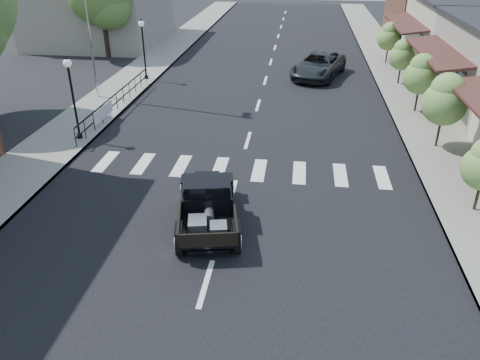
# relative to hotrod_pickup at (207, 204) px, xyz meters

# --- Properties ---
(ground) EXTENTS (120.00, 120.00, 0.00)m
(ground) POSITION_rel_hotrod_pickup_xyz_m (0.50, 0.07, -0.77)
(ground) COLOR black
(ground) RESTS_ON ground
(road) EXTENTS (14.00, 80.00, 0.02)m
(road) POSITION_rel_hotrod_pickup_xyz_m (0.50, 15.07, -0.76)
(road) COLOR black
(road) RESTS_ON ground
(road_markings) EXTENTS (12.00, 60.00, 0.06)m
(road_markings) POSITION_rel_hotrod_pickup_xyz_m (0.50, 10.07, -0.77)
(road_markings) COLOR silver
(road_markings) RESTS_ON ground
(sidewalk_left) EXTENTS (3.00, 80.00, 0.15)m
(sidewalk_left) POSITION_rel_hotrod_pickup_xyz_m (-8.00, 15.07, -0.69)
(sidewalk_left) COLOR gray
(sidewalk_left) RESTS_ON ground
(sidewalk_right) EXTENTS (3.00, 80.00, 0.15)m
(sidewalk_right) POSITION_rel_hotrod_pickup_xyz_m (9.00, 15.07, -0.69)
(sidewalk_right) COLOR gray
(sidewalk_right) RESTS_ON ground
(low_building_left) EXTENTS (10.00, 12.00, 5.00)m
(low_building_left) POSITION_rel_hotrod_pickup_xyz_m (-14.50, 28.07, 1.73)
(low_building_left) COLOR gray
(low_building_left) RESTS_ON ground
(railing) EXTENTS (0.08, 10.00, 1.00)m
(railing) POSITION_rel_hotrod_pickup_xyz_m (-6.80, 10.07, -0.12)
(railing) COLOR black
(railing) RESTS_ON sidewalk_left
(banner) EXTENTS (0.04, 2.20, 0.60)m
(banner) POSITION_rel_hotrod_pickup_xyz_m (-6.72, 8.07, -0.32)
(banner) COLOR silver
(banner) RESTS_ON sidewalk_left
(lamp_post_b) EXTENTS (0.36, 0.36, 3.71)m
(lamp_post_b) POSITION_rel_hotrod_pickup_xyz_m (-7.10, 6.07, 1.24)
(lamp_post_b) COLOR black
(lamp_post_b) RESTS_ON sidewalk_left
(lamp_post_c) EXTENTS (0.36, 0.36, 3.71)m
(lamp_post_c) POSITION_rel_hotrod_pickup_xyz_m (-7.10, 16.07, 1.24)
(lamp_post_c) COLOR black
(lamp_post_c) RESTS_ON sidewalk_left
(big_tree_far) EXTENTS (4.84, 4.84, 7.11)m
(big_tree_far) POSITION_rel_hotrod_pickup_xyz_m (-12.00, 22.07, 2.79)
(big_tree_far) COLOR #4A6C2E
(big_tree_far) RESTS_ON ground
(small_tree_b) EXTENTS (1.87, 1.87, 3.11)m
(small_tree_b) POSITION_rel_hotrod_pickup_xyz_m (8.80, 7.23, 0.94)
(small_tree_b) COLOR #5E853D
(small_tree_b) RESTS_ON sidewalk_right
(small_tree_c) EXTENTS (1.73, 1.73, 2.88)m
(small_tree_c) POSITION_rel_hotrod_pickup_xyz_m (8.80, 11.85, 0.82)
(small_tree_c) COLOR #5E853D
(small_tree_c) RESTS_ON sidewalk_right
(small_tree_d) EXTENTS (1.55, 1.55, 2.58)m
(small_tree_d) POSITION_rel_hotrod_pickup_xyz_m (8.80, 17.07, 0.67)
(small_tree_d) COLOR #5E853D
(small_tree_d) RESTS_ON sidewalk_right
(small_tree_e) EXTENTS (1.64, 1.64, 2.74)m
(small_tree_e) POSITION_rel_hotrod_pickup_xyz_m (8.80, 22.34, 0.75)
(small_tree_e) COLOR #5E853D
(small_tree_e) RESTS_ON sidewalk_right
(hotrod_pickup) EXTENTS (2.89, 4.75, 1.53)m
(hotrod_pickup) POSITION_rel_hotrod_pickup_xyz_m (0.00, 0.00, 0.00)
(hotrod_pickup) COLOR black
(hotrod_pickup) RESTS_ON ground
(second_car) EXTENTS (4.09, 6.05, 1.54)m
(second_car) POSITION_rel_hotrod_pickup_xyz_m (3.87, 18.38, 0.00)
(second_car) COLOR black
(second_car) RESTS_ON ground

